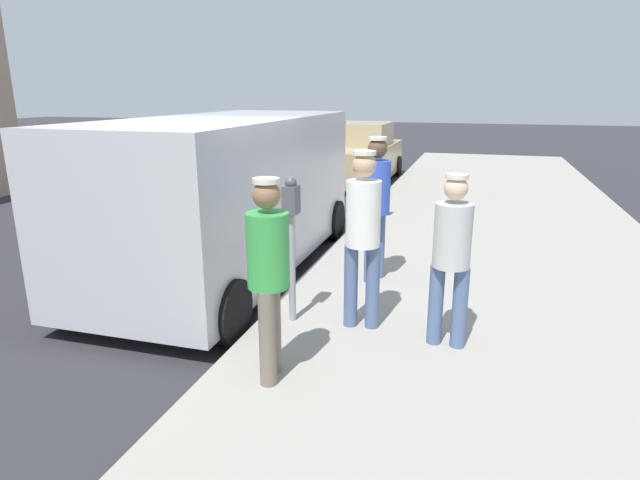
% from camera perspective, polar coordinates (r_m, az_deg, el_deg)
% --- Properties ---
extents(ground_plane, '(80.00, 80.00, 0.00)m').
position_cam_1_polar(ground_plane, '(6.69, -12.37, -6.37)').
color(ground_plane, '#2D2D33').
extents(sidewalk_slab, '(5.00, 32.00, 0.15)m').
position_cam_1_polar(sidewalk_slab, '(5.90, 19.31, -9.19)').
color(sidewalk_slab, '#9E998E').
rests_on(sidewalk_slab, ground).
extents(parking_meter_near, '(0.14, 0.18, 1.52)m').
position_cam_1_polar(parking_meter_near, '(5.31, -3.10, 1.61)').
color(parking_meter_near, gray).
rests_on(parking_meter_near, sidewalk_slab).
extents(parking_meter_far, '(0.14, 0.18, 1.52)m').
position_cam_1_polar(parking_meter_far, '(9.72, 6.25, 7.97)').
color(parking_meter_far, gray).
rests_on(parking_meter_far, sidewalk_slab).
extents(pedestrian_in_blue, '(0.34, 0.35, 1.81)m').
position_cam_1_polar(pedestrian_in_blue, '(6.56, 6.07, 4.40)').
color(pedestrian_in_blue, '#4C608C').
rests_on(pedestrian_in_blue, sidewalk_slab).
extents(pedestrian_in_green, '(0.34, 0.36, 1.69)m').
position_cam_1_polar(pedestrian_in_green, '(4.23, -5.58, -3.03)').
color(pedestrian_in_green, '#726656').
rests_on(pedestrian_in_green, sidewalk_slab).
extents(pedestrian_in_gray, '(0.36, 0.34, 1.63)m').
position_cam_1_polar(pedestrian_in_gray, '(4.94, 14.00, -1.16)').
color(pedestrian_in_gray, '#4C608C').
rests_on(pedestrian_in_gray, sidewalk_slab).
extents(pedestrian_in_white, '(0.36, 0.34, 1.79)m').
position_cam_1_polar(pedestrian_in_white, '(5.18, 4.66, 1.25)').
color(pedestrian_in_white, '#4C608C').
rests_on(pedestrian_in_white, sidewalk_slab).
extents(parked_van, '(2.15, 5.21, 2.15)m').
position_cam_1_polar(parked_van, '(7.37, -9.83, 5.17)').
color(parked_van, '#BCBCC1').
rests_on(parked_van, ground).
extents(parked_sedan_ahead, '(1.95, 4.40, 1.65)m').
position_cam_1_polar(parked_sedan_ahead, '(14.91, 4.07, 9.02)').
color(parked_sedan_ahead, tan).
rests_on(parked_sedan_ahead, ground).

